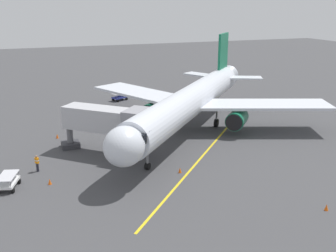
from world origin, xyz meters
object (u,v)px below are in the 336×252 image
(safety_cone_wing_port, at_px, (50,182))
(baggage_cart_starboard_side, at_px, (120,97))
(safety_cone_nose_right, at_px, (327,207))
(safety_cone_nose_left, at_px, (57,136))
(ground_crew_marshaller, at_px, (37,163))
(baggage_cart_near_nose, at_px, (8,182))
(safety_cone_wing_starboard, at_px, (180,170))
(jet_bridge, at_px, (112,121))
(airplane, at_px, (192,101))

(safety_cone_wing_port, bearing_deg, baggage_cart_starboard_side, -115.18)
(safety_cone_nose_right, bearing_deg, safety_cone_nose_left, -54.47)
(safety_cone_nose_right, bearing_deg, baggage_cart_starboard_side, -81.37)
(ground_crew_marshaller, relative_size, baggage_cart_near_nose, 0.59)
(baggage_cart_starboard_side, bearing_deg, ground_crew_marshaller, 60.54)
(baggage_cart_near_nose, distance_m, safety_cone_wing_starboard, 15.98)
(jet_bridge, bearing_deg, baggage_cart_starboard_side, -105.63)
(ground_crew_marshaller, relative_size, safety_cone_wing_port, 3.11)
(safety_cone_nose_right, distance_m, safety_cone_wing_starboard, 13.79)
(baggage_cart_near_nose, distance_m, safety_cone_nose_left, 13.86)
(airplane, bearing_deg, safety_cone_nose_right, 94.24)
(baggage_cart_near_nose, bearing_deg, airplane, -156.52)
(jet_bridge, bearing_deg, baggage_cart_near_nose, 25.10)
(jet_bridge, relative_size, baggage_cart_starboard_side, 3.30)
(jet_bridge, height_order, safety_cone_wing_starboard, jet_bridge)
(jet_bridge, xyz_separation_m, safety_cone_wing_starboard, (-5.01, 7.36, -3.49))
(ground_crew_marshaller, xyz_separation_m, baggage_cart_starboard_side, (-14.94, -26.44, -0.23))
(airplane, relative_size, baggage_cart_near_nose, 11.55)
(safety_cone_nose_right, bearing_deg, baggage_cart_near_nose, -28.93)
(baggage_cart_near_nose, bearing_deg, baggage_cart_starboard_side, -120.91)
(baggage_cart_starboard_side, relative_size, safety_cone_wing_starboard, 5.37)
(safety_cone_nose_right, bearing_deg, airplane, -85.76)
(safety_cone_nose_right, bearing_deg, safety_cone_wing_port, -31.96)
(airplane, height_order, safety_cone_nose_right, airplane)
(jet_bridge, relative_size, safety_cone_nose_left, 17.70)
(jet_bridge, xyz_separation_m, safety_cone_nose_right, (-13.30, 18.38, -3.49))
(airplane, xyz_separation_m, safety_cone_nose_right, (-1.71, 23.04, -3.73))
(safety_cone_nose_right, relative_size, safety_cone_wing_starboard, 1.00)
(ground_crew_marshaller, xyz_separation_m, baggage_cart_near_nose, (2.68, 2.97, -0.23))
(ground_crew_marshaller, xyz_separation_m, safety_cone_nose_right, (-21.42, 16.29, -0.61))
(jet_bridge, distance_m, safety_cone_nose_left, 9.94)
(safety_cone_nose_left, height_order, safety_cone_wing_port, same)
(ground_crew_marshaller, bearing_deg, safety_cone_wing_starboard, 158.14)
(safety_cone_nose_left, relative_size, safety_cone_wing_port, 1.00)
(airplane, height_order, ground_crew_marshaller, airplane)
(airplane, height_order, baggage_cart_starboard_side, airplane)
(safety_cone_wing_starboard, bearing_deg, jet_bridge, -55.73)
(safety_cone_wing_starboard, bearing_deg, baggage_cart_starboard_side, -93.25)
(airplane, distance_m, safety_cone_wing_starboard, 14.20)
(ground_crew_marshaller, xyz_separation_m, safety_cone_wing_starboard, (-13.14, 5.27, -0.61))
(safety_cone_nose_left, bearing_deg, safety_cone_nose_right, 125.53)
(safety_cone_nose_left, bearing_deg, baggage_cart_near_nose, 66.60)
(safety_cone_nose_left, relative_size, safety_cone_wing_starboard, 1.00)
(safety_cone_nose_left, relative_size, safety_cone_nose_right, 1.00)
(jet_bridge, distance_m, safety_cone_wing_starboard, 9.56)
(baggage_cart_near_nose, relative_size, safety_cone_wing_starboard, 5.26)
(airplane, distance_m, jet_bridge, 12.50)
(airplane, height_order, safety_cone_wing_starboard, airplane)
(baggage_cart_near_nose, distance_m, baggage_cart_starboard_side, 34.29)
(airplane, bearing_deg, safety_cone_wing_starboard, 61.32)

